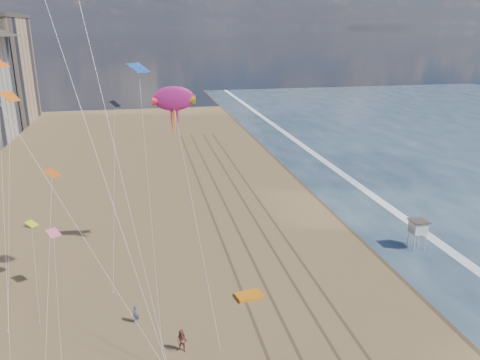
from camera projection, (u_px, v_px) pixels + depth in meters
name	position (u px, v px, depth m)	size (l,w,h in m)	color
wet_sand	(356.00, 206.00, 65.13)	(260.00, 260.00, 0.00)	#42301E
foam	(384.00, 203.00, 65.93)	(260.00, 260.00, 0.00)	white
tracks	(259.00, 248.00, 52.65)	(7.68, 120.00, 0.01)	brown
lifeguard_stand	(418.00, 227.00, 51.71)	(1.88, 1.88, 3.40)	silver
grounded_kite	(249.00, 295.00, 42.99)	(2.40, 1.53, 0.27)	orange
show_kite	(174.00, 99.00, 45.61)	(4.27, 8.83, 23.22)	#A3196A
kite_flyer_a	(136.00, 314.00, 39.04)	(0.58, 0.38, 1.59)	#515768
kite_flyer_b	(182.00, 341.00, 35.47)	(0.91, 0.71, 1.87)	brown
small_kites	(59.00, 126.00, 39.24)	(12.90, 14.45, 15.90)	#CAE217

